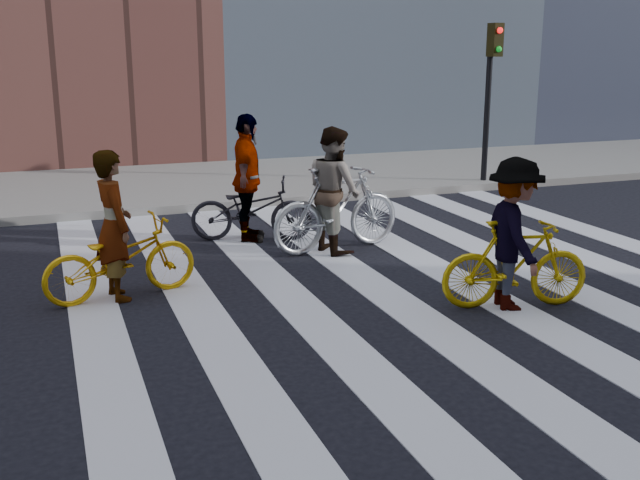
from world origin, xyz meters
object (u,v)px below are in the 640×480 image
bike_dark_rear (251,209)px  rider_rear (247,178)px  rider_left (113,226)px  bike_yellow_left (120,259)px  bike_silver_mid (337,209)px  bike_yellow_right (515,264)px  rider_mid (334,190)px  rider_right (514,234)px  traffic_signal (491,77)px

bike_dark_rear → rider_rear: size_ratio=0.95×
rider_left → rider_rear: bearing=-57.7°
bike_yellow_left → bike_silver_mid: size_ratio=0.88×
bike_yellow_right → rider_left: rider_left is taller
rider_left → bike_yellow_right: bearing=-126.3°
bike_silver_mid → bike_dark_rear: 1.42m
bike_silver_mid → rider_mid: (-0.05, 0.00, 0.28)m
bike_dark_rear → rider_right: bearing=-134.6°
rider_mid → rider_right: bearing=-171.6°
bike_silver_mid → bike_yellow_left: bearing=99.5°
bike_silver_mid → bike_yellow_right: size_ratio=1.22×
traffic_signal → bike_silver_mid: (-4.76, -3.58, -1.66)m
bike_dark_rear → rider_rear: (-0.05, 0.00, 0.48)m
bike_yellow_right → rider_rear: 4.47m
bike_dark_rear → rider_right: rider_right is taller
bike_yellow_right → bike_silver_mid: bearing=31.8°
bike_silver_mid → rider_mid: rider_mid is taller
traffic_signal → bike_silver_mid: bearing=-143.0°
bike_dark_rear → rider_rear: 0.48m
bike_yellow_left → rider_left: rider_left is taller
bike_yellow_left → traffic_signal: bearing=-71.4°
rider_left → bike_silver_mid: bearing=-83.1°
bike_yellow_right → rider_right: 0.35m
rider_mid → bike_yellow_left: bearing=99.8°
bike_yellow_left → bike_silver_mid: (3.14, 1.10, 0.14)m
bike_yellow_left → rider_left: 0.40m
bike_yellow_right → bike_yellow_left: bearing=79.2°
traffic_signal → rider_rear: bearing=-156.0°
bike_dark_rear → bike_yellow_right: bearing=-134.0°
rider_right → rider_rear: (-1.97, 3.97, 0.11)m
rider_rear → bike_yellow_left: bearing=154.6°
bike_silver_mid → bike_dark_rear: (-1.00, 1.00, -0.13)m
traffic_signal → rider_right: (-3.84, -6.55, -1.43)m
bike_yellow_right → rider_right: rider_right is taller
rider_right → rider_rear: bearing=40.1°
bike_silver_mid → rider_rear: size_ratio=1.07×
traffic_signal → bike_silver_mid: size_ratio=1.62×
bike_yellow_left → bike_dark_rear: bearing=-57.7°
bike_yellow_right → rider_rear: (-2.02, 3.97, 0.45)m
bike_yellow_left → bike_dark_rear: size_ratio=0.98×
bike_yellow_right → bike_dark_rear: bike_yellow_right is taller
bike_dark_rear → bike_yellow_left: bearing=153.9°
bike_silver_mid → bike_dark_rear: bearing=35.3°
bike_dark_rear → rider_mid: bearing=-116.9°
bike_silver_mid → rider_right: bearing=-172.5°
rider_right → rider_mid: bearing=31.8°
bike_yellow_right → rider_left: (-4.16, 1.87, 0.37)m
bike_dark_rear → rider_mid: rider_mid is taller
bike_dark_rear → rider_left: bearing=153.3°
bike_yellow_right → rider_right: bearing=103.7°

